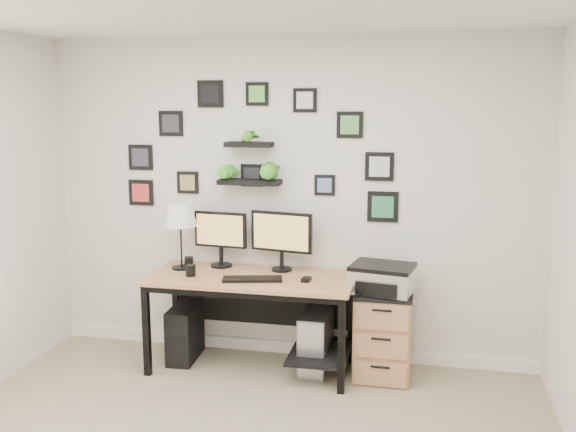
% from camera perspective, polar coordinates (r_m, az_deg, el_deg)
% --- Properties ---
extents(room, '(4.00, 4.00, 4.00)m').
position_cam_1_polar(room, '(5.50, 0.02, -11.58)').
color(room, tan).
rests_on(room, ground).
extents(desk, '(1.60, 0.70, 0.75)m').
position_cam_1_polar(desk, '(5.05, -2.79, -6.65)').
color(desk, tan).
rests_on(desk, ground).
extents(monitor_left, '(0.45, 0.19, 0.45)m').
position_cam_1_polar(monitor_left, '(5.24, -6.02, -1.68)').
color(monitor_left, black).
rests_on(monitor_left, desk).
extents(monitor_right, '(0.51, 0.19, 0.48)m').
position_cam_1_polar(monitor_right, '(5.08, -0.59, -1.79)').
color(monitor_right, black).
rests_on(monitor_right, desk).
extents(keyboard, '(0.47, 0.24, 0.02)m').
position_cam_1_polar(keyboard, '(4.88, -3.18, -5.62)').
color(keyboard, black).
rests_on(keyboard, desk).
extents(mouse, '(0.07, 0.10, 0.03)m').
position_cam_1_polar(mouse, '(4.85, 1.63, -5.66)').
color(mouse, black).
rests_on(mouse, desk).
extents(table_lamp, '(0.26, 0.26, 0.53)m').
position_cam_1_polar(table_lamp, '(5.19, -9.55, -0.07)').
color(table_lamp, black).
rests_on(table_lamp, desk).
extents(mug, '(0.08, 0.08, 0.09)m').
position_cam_1_polar(mug, '(5.04, -8.65, -4.81)').
color(mug, black).
rests_on(mug, desk).
extents(pen_cup, '(0.07, 0.07, 0.09)m').
position_cam_1_polar(pen_cup, '(5.28, -8.80, -4.09)').
color(pen_cup, black).
rests_on(pen_cup, desk).
extents(pc_tower_black, '(0.22, 0.46, 0.45)m').
position_cam_1_polar(pc_tower_black, '(5.40, -9.14, -10.18)').
color(pc_tower_black, black).
rests_on(pc_tower_black, ground).
extents(pc_tower_grey, '(0.22, 0.48, 0.47)m').
position_cam_1_polar(pc_tower_grey, '(5.13, 2.49, -11.03)').
color(pc_tower_grey, gray).
rests_on(pc_tower_grey, ground).
extents(file_cabinet, '(0.43, 0.53, 0.67)m').
position_cam_1_polar(file_cabinet, '(5.05, 8.46, -10.25)').
color(file_cabinet, tan).
rests_on(file_cabinet, ground).
extents(printer, '(0.51, 0.43, 0.21)m').
position_cam_1_polar(printer, '(4.90, 8.37, -5.49)').
color(printer, silver).
rests_on(printer, file_cabinet).
extents(wall_decor, '(2.26, 0.18, 1.10)m').
position_cam_1_polar(wall_decor, '(5.14, -3.12, 5.32)').
color(wall_decor, black).
rests_on(wall_decor, ground).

